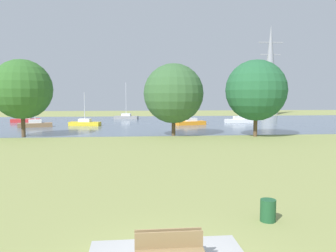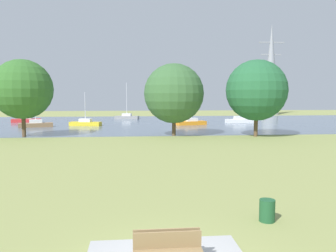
# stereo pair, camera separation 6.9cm
# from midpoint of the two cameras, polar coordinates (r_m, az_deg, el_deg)

# --- Properties ---
(ground_plane) EXTENTS (160.00, 160.00, 0.00)m
(ground_plane) POSITION_cam_midpoint_polar(r_m,az_deg,el_deg) (31.02, -4.17, -3.45)
(ground_plane) COLOR #8C9351
(bench_facing_water) EXTENTS (1.80, 0.48, 0.89)m
(bench_facing_water) POSITION_cam_midpoint_polar(r_m,az_deg,el_deg) (9.86, -0.27, -19.24)
(bench_facing_water) COLOR #A5A789
(bench_facing_water) RESTS_ON concrete_pad
(litter_bin) EXTENTS (0.56, 0.56, 0.80)m
(litter_bin) POSITION_cam_midpoint_polar(r_m,az_deg,el_deg) (13.21, 16.21, -13.38)
(litter_bin) COLOR #1E512D
(litter_bin) RESTS_ON ground
(water_surface) EXTENTS (140.00, 40.00, 0.02)m
(water_surface) POSITION_cam_midpoint_polar(r_m,az_deg,el_deg) (58.86, -4.96, 0.51)
(water_surface) COLOR slate
(water_surface) RESTS_ON ground
(sailboat_yellow) EXTENTS (5.01, 2.53, 5.17)m
(sailboat_yellow) POSITION_cam_midpoint_polar(r_m,az_deg,el_deg) (54.41, -13.75, 0.49)
(sailboat_yellow) COLOR yellow
(sailboat_yellow) RESTS_ON water_surface
(sailboat_orange) EXTENTS (5.03, 2.79, 7.98)m
(sailboat_orange) POSITION_cam_midpoint_polar(r_m,az_deg,el_deg) (54.58, 3.78, 0.66)
(sailboat_orange) COLOR orange
(sailboat_orange) RESTS_ON water_surface
(sailboat_red) EXTENTS (4.98, 2.29, 5.17)m
(sailboat_red) POSITION_cam_midpoint_polar(r_m,az_deg,el_deg) (65.20, -22.73, 0.96)
(sailboat_red) COLOR red
(sailboat_red) RESTS_ON water_surface
(sailboat_white) EXTENTS (4.91, 1.88, 6.88)m
(sailboat_white) POSITION_cam_midpoint_polar(r_m,az_deg,el_deg) (60.72, 11.71, 0.99)
(sailboat_white) COLOR white
(sailboat_white) RESTS_ON water_surface
(sailboat_brown) EXTENTS (5.03, 2.70, 5.14)m
(sailboat_brown) POSITION_cam_midpoint_polar(r_m,az_deg,el_deg) (54.29, -21.33, 0.28)
(sailboat_brown) COLOR brown
(sailboat_brown) RESTS_ON water_surface
(sailboat_gray) EXTENTS (5.02, 2.65, 7.32)m
(sailboat_gray) POSITION_cam_midpoint_polar(r_m,az_deg,el_deg) (69.75, -7.02, 1.55)
(sailboat_gray) COLOR gray
(sailboat_gray) RESTS_ON water_surface
(tree_west_near) EXTENTS (6.63, 6.63, 8.65)m
(tree_west_near) POSITION_cam_midpoint_polar(r_m,az_deg,el_deg) (41.33, -23.24, 5.65)
(tree_west_near) COLOR brown
(tree_west_near) RESTS_ON ground
(tree_west_far) EXTENTS (6.86, 6.86, 8.31)m
(tree_west_far) POSITION_cam_midpoint_polar(r_m,az_deg,el_deg) (39.24, 0.88, 5.45)
(tree_west_far) COLOR brown
(tree_west_far) RESTS_ON ground
(tree_east_near) EXTENTS (6.86, 6.86, 8.66)m
(tree_east_near) POSITION_cam_midpoint_polar(r_m,az_deg,el_deg) (39.78, 14.45, 5.79)
(tree_east_near) COLOR brown
(tree_east_near) RESTS_ON ground
(electricity_pylon) EXTENTS (6.40, 4.40, 22.60)m
(electricity_pylon) POSITION_cam_midpoint_polar(r_m,az_deg,el_deg) (90.98, 16.65, 9.00)
(electricity_pylon) COLOR gray
(electricity_pylon) RESTS_ON ground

